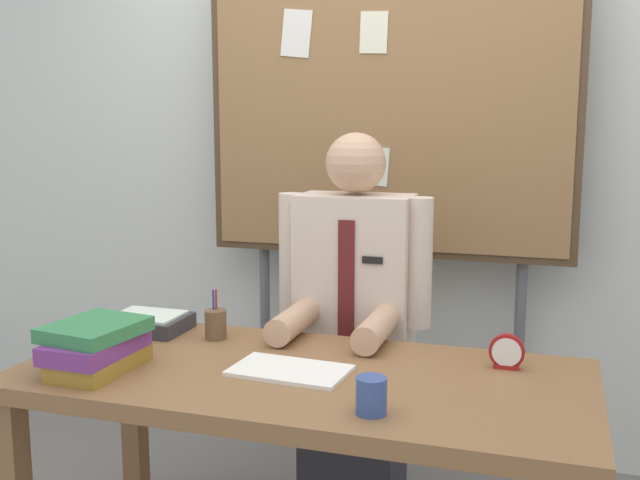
% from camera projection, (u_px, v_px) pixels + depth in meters
% --- Properties ---
extents(back_wall, '(6.40, 0.08, 2.70)m').
position_uv_depth(back_wall, '(397.00, 141.00, 3.18)').
color(back_wall, silver).
rests_on(back_wall, ground_plane).
extents(desk, '(1.62, 0.74, 0.74)m').
position_uv_depth(desk, '(301.00, 403.00, 2.12)').
color(desk, brown).
rests_on(desk, ground_plane).
extents(person, '(0.55, 0.56, 1.40)m').
position_uv_depth(person, '(354.00, 344.00, 2.65)').
color(person, '#2D2D33').
rests_on(person, ground_plane).
extents(bulletin_board, '(1.50, 0.09, 2.13)m').
position_uv_depth(bulletin_board, '(387.00, 108.00, 2.96)').
color(bulletin_board, '#4C3823').
rests_on(bulletin_board, ground_plane).
extents(book_stack, '(0.25, 0.30, 0.14)m').
position_uv_depth(book_stack, '(97.00, 346.00, 2.10)').
color(book_stack, olive).
rests_on(book_stack, desk).
extents(open_notebook, '(0.34, 0.22, 0.01)m').
position_uv_depth(open_notebook, '(290.00, 370.00, 2.09)').
color(open_notebook, white).
rests_on(open_notebook, desk).
extents(desk_clock, '(0.10, 0.04, 0.10)m').
position_uv_depth(desk_clock, '(507.00, 353.00, 2.12)').
color(desk_clock, maroon).
rests_on(desk_clock, desk).
extents(coffee_mug, '(0.08, 0.08, 0.09)m').
position_uv_depth(coffee_mug, '(371.00, 396.00, 1.79)').
color(coffee_mug, '#334C8C').
rests_on(coffee_mug, desk).
extents(pen_holder, '(0.07, 0.07, 0.16)m').
position_uv_depth(pen_holder, '(216.00, 324.00, 2.41)').
color(pen_holder, brown).
rests_on(pen_holder, desk).
extents(paper_tray, '(0.26, 0.20, 0.06)m').
position_uv_depth(paper_tray, '(148.00, 322.00, 2.50)').
color(paper_tray, '#333338').
rests_on(paper_tray, desk).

